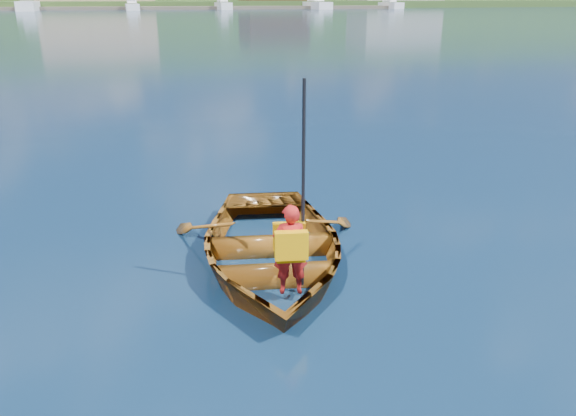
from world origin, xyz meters
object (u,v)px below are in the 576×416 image
at_px(child_paddler, 291,247).
at_px(dock, 99,8).
at_px(rowboat, 270,247).
at_px(marina_yachts, 131,4).

relative_size(child_paddler, dock, 0.01).
xyz_separation_m(rowboat, child_paddler, (-0.02, -0.91, 0.41)).
relative_size(rowboat, child_paddler, 1.79).
relative_size(rowboat, marina_yachts, 0.03).
distance_m(dock, marina_yachts, 8.86).
bearing_deg(child_paddler, dock, 91.41).
bearing_deg(rowboat, marina_yachts, 88.50).
height_order(rowboat, dock, dock).
distance_m(child_paddler, marina_yachts, 144.64).
relative_size(child_paddler, marina_yachts, 0.02).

